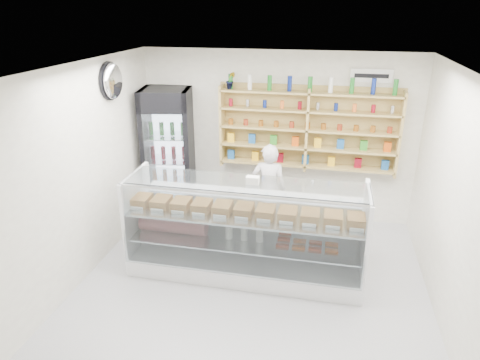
# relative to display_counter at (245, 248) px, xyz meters

# --- Properties ---
(room) EXTENTS (5.00, 5.00, 5.00)m
(room) POSITION_rel_display_counter_xyz_m (0.16, -0.60, 1.03)
(room) COLOR #B5B4BA
(room) RESTS_ON ground
(display_counter) EXTENTS (3.12, 0.93, 1.36)m
(display_counter) POSITION_rel_display_counter_xyz_m (0.00, 0.00, 0.00)
(display_counter) COLOR white
(display_counter) RESTS_ON floor
(shop_worker) EXTENTS (0.55, 0.37, 1.49)m
(shop_worker) POSITION_rel_display_counter_xyz_m (0.14, 1.19, 0.38)
(shop_worker) COLOR silver
(shop_worker) RESTS_ON floor
(drinks_cooler) EXTENTS (0.91, 0.89, 2.20)m
(drinks_cooler) POSITION_rel_display_counter_xyz_m (-1.63, 1.54, 0.73)
(drinks_cooler) COLOR black
(drinks_cooler) RESTS_ON floor
(wall_shelving) EXTENTS (2.84, 0.28, 1.33)m
(wall_shelving) POSITION_rel_display_counter_xyz_m (0.66, 1.74, 1.23)
(wall_shelving) COLOR tan
(wall_shelving) RESTS_ON back_wall
(potted_plant) EXTENTS (0.19, 0.17, 0.27)m
(potted_plant) POSITION_rel_display_counter_xyz_m (-0.59, 1.74, 1.96)
(potted_plant) COLOR #1E6626
(potted_plant) RESTS_ON wall_shelving
(security_mirror) EXTENTS (0.15, 0.50, 0.50)m
(security_mirror) POSITION_rel_display_counter_xyz_m (-2.01, 0.60, 2.08)
(security_mirror) COLOR silver
(security_mirror) RESTS_ON left_wall
(wall_sign) EXTENTS (0.62, 0.03, 0.20)m
(wall_sign) POSITION_rel_display_counter_xyz_m (1.56, 1.87, 2.08)
(wall_sign) COLOR white
(wall_sign) RESTS_ON back_wall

